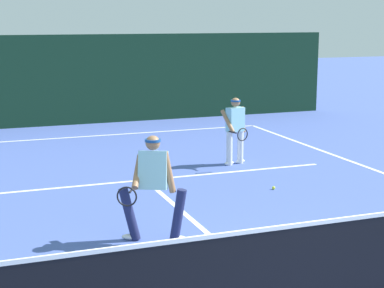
% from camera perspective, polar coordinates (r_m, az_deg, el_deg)
% --- Properties ---
extents(court_line_baseline_far, '(10.04, 0.10, 0.01)m').
position_cam_1_polar(court_line_baseline_far, '(18.03, -8.95, 0.74)').
color(court_line_baseline_far, white).
rests_on(court_line_baseline_far, ground_plane).
extents(court_line_service, '(8.18, 0.10, 0.01)m').
position_cam_1_polar(court_line_service, '(13.03, -4.29, -3.29)').
color(court_line_service, white).
rests_on(court_line_service, ground_plane).
extents(court_line_centre, '(0.10, 6.40, 0.01)m').
position_cam_1_polar(court_line_centre, '(10.33, 0.32, -7.23)').
color(court_line_centre, white).
rests_on(court_line_centre, ground_plane).
extents(tennis_net, '(11.00, 0.09, 1.08)m').
position_cam_1_polar(tennis_net, '(7.43, 9.23, -10.79)').
color(tennis_net, '#1E4723').
rests_on(tennis_net, ground_plane).
extents(player_near, '(1.13, 0.86, 1.63)m').
position_cam_1_polar(player_near, '(9.29, -3.60, -3.65)').
color(player_near, '#1E234C').
rests_on(player_near, ground_plane).
extents(player_far, '(0.62, 0.87, 1.54)m').
position_cam_1_polar(player_far, '(14.24, 3.98, 1.45)').
color(player_far, silver).
rests_on(player_far, ground_plane).
extents(tennis_ball, '(0.07, 0.07, 0.07)m').
position_cam_1_polar(tennis_ball, '(12.38, 7.48, -4.00)').
color(tennis_ball, '#D1E033').
rests_on(tennis_ball, ground_plane).
extents(back_fence_windscreen, '(17.23, 0.12, 2.81)m').
position_cam_1_polar(back_fence_windscreen, '(19.96, -10.35, 5.80)').
color(back_fence_windscreen, '#143321').
rests_on(back_fence_windscreen, ground_plane).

